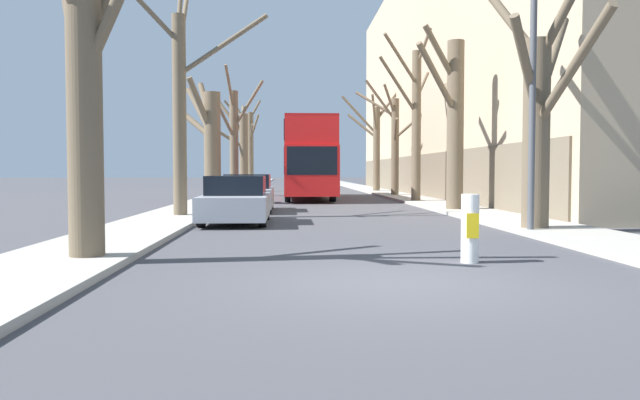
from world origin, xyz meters
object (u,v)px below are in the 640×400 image
street_tree_left_0 (81,76)px  street_tree_right_0 (538,110)px  street_tree_left_4 (243,149)px  parked_car_0 (236,201)px  street_tree_right_3 (394,140)px  traffic_bollard (470,228)px  street_tree_left_1 (181,99)px  street_tree_left_2 (210,139)px  street_tree_left_3 (234,136)px  street_tree_right_2 (415,119)px  street_tree_right_4 (376,141)px  double_decker_bus (308,156)px  street_tree_left_5 (250,144)px  lamp_post (529,44)px  street_tree_right_1 (454,120)px  parked_car_1 (248,194)px

street_tree_left_0 → street_tree_right_0: 10.68m
street_tree_left_4 → parked_car_0: 29.44m
street_tree_right_3 → traffic_bollard: (-3.39, -27.09, -2.86)m
street_tree_left_1 → street_tree_right_3: size_ratio=1.24×
street_tree_left_2 → parked_car_0: bearing=-79.3°
street_tree_left_3 → street_tree_right_2: 13.18m
street_tree_right_2 → street_tree_right_4: bearing=88.8°
double_decker_bus → street_tree_right_0: bearing=-75.4°
street_tree_left_1 → street_tree_left_2: size_ratio=1.49×
street_tree_left_1 → traffic_bollard: size_ratio=7.60×
street_tree_left_2 → street_tree_right_3: size_ratio=0.83×
street_tree_right_4 → traffic_bollard: size_ratio=7.03×
street_tree_right_4 → double_decker_bus: (-5.32, -10.67, -1.35)m
street_tree_left_5 → street_tree_right_4: street_tree_left_5 is taller
street_tree_left_5 → street_tree_left_1: bearing=-89.9°
street_tree_left_1 → street_tree_right_3: bearing=59.7°
street_tree_left_4 → street_tree_right_4: (9.84, -2.34, 0.54)m
parked_car_0 → street_tree_right_0: bearing=-22.2°
street_tree_left_5 → street_tree_right_4: 15.65m
lamp_post → traffic_bollard: bearing=-121.1°
street_tree_left_2 → street_tree_left_4: 18.27m
street_tree_right_1 → parked_car_0: (-7.71, -4.71, -2.76)m
street_tree_left_4 → street_tree_right_3: street_tree_right_3 is taller
street_tree_left_0 → street_tree_right_1: bearing=52.8°
street_tree_right_1 → lamp_post: 8.38m
street_tree_left_3 → parked_car_0: size_ratio=1.87×
street_tree_right_3 → street_tree_right_1: bearing=-90.9°
street_tree_left_4 → lamp_post: bearing=-74.4°
street_tree_right_0 → street_tree_right_2: bearing=90.3°
street_tree_left_4 → traffic_bollard: (6.43, -37.41, -2.63)m
street_tree_right_1 → street_tree_right_2: (-0.07, 6.66, 0.61)m
street_tree_left_1 → lamp_post: bearing=-31.6°
street_tree_left_3 → lamp_post: (9.11, -24.14, 0.88)m
street_tree_left_5 → street_tree_right_3: size_ratio=1.19×
street_tree_right_4 → parked_car_1: (-7.96, -21.43, -3.07)m
street_tree_left_5 → traffic_bollard: street_tree_left_5 is taller
street_tree_left_4 → street_tree_right_4: bearing=-13.3°
street_tree_left_2 → street_tree_left_3: (0.27, 9.56, 0.67)m
street_tree_right_1 → parked_car_1: 8.22m
street_tree_left_1 → street_tree_left_4: bearing=89.9°
street_tree_right_1 → traffic_bollard: bearing=-103.8°
street_tree_left_4 → lamp_post: (9.18, -32.85, 1.36)m
street_tree_right_0 → street_tree_right_1: size_ratio=1.03×
traffic_bollard → street_tree_right_1: bearing=76.2°
street_tree_right_3 → parked_car_1: 15.86m
double_decker_bus → street_tree_left_2: bearing=-131.9°
street_tree_right_0 → street_tree_right_3: (0.23, 22.10, 0.40)m
traffic_bollard → parked_car_1: bearing=108.5°
double_decker_bus → parked_car_1: double_decker_bus is taller
double_decker_bus → street_tree_left_1: bearing=-107.8°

